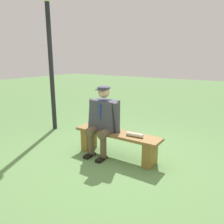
{
  "coord_description": "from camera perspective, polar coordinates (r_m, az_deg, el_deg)",
  "views": [
    {
      "loc": [
        -1.97,
        3.12,
        1.73
      ],
      "look_at": [
        0.1,
        0.0,
        0.8
      ],
      "focal_mm": 35.75,
      "sensor_mm": 36.0,
      "label": 1
    }
  ],
  "objects": [
    {
      "name": "ground_plane",
      "position": [
        4.07,
        1.24,
        -11.21
      ],
      "size": [
        30.0,
        30.0,
        0.0
      ],
      "primitive_type": "plane",
      "color": "#588247"
    },
    {
      "name": "bench",
      "position": [
        3.96,
        1.26,
        -7.28
      ],
      "size": [
        1.59,
        0.37,
        0.45
      ],
      "color": "brown",
      "rests_on": "ground"
    },
    {
      "name": "seated_man",
      "position": [
        3.94,
        -2.27,
        -1.49
      ],
      "size": [
        0.65,
        0.55,
        1.25
      ],
      "color": "#3F404C",
      "rests_on": "ground"
    },
    {
      "name": "rolled_magazine",
      "position": [
        3.7,
        5.81,
        -5.84
      ],
      "size": [
        0.29,
        0.09,
        0.07
      ],
      "primitive_type": "cylinder",
      "rotation": [
        0.0,
        1.57,
        0.08
      ],
      "color": "beige",
      "rests_on": "bench"
    },
    {
      "name": "lamp_post",
      "position": [
        5.49,
        -15.63,
        15.93
      ],
      "size": [
        0.25,
        0.25,
        3.14
      ],
      "color": "black",
      "rests_on": "ground"
    }
  ]
}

